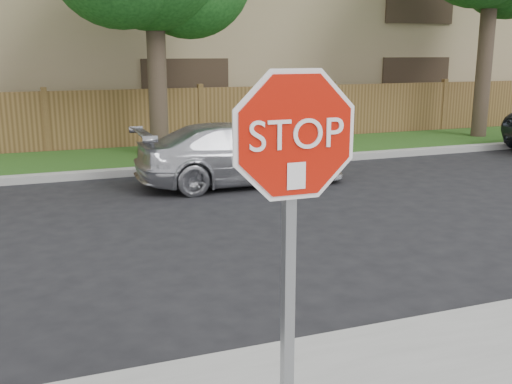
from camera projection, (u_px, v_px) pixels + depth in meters
name	position (u px, v px, depth m)	size (l,w,h in m)	color
far_curb	(55.00, 177.00, 12.17)	(70.00, 0.30, 0.15)	gray
grass_strip	(51.00, 164.00, 13.68)	(70.00, 3.00, 0.12)	#1E4714
fence	(46.00, 124.00, 14.96)	(70.00, 0.12, 1.60)	brown
apartment_building	(34.00, 20.00, 19.42)	(35.20, 9.20, 7.20)	#9D8B61
stop_sign	(293.00, 192.00, 3.33)	(1.01, 0.13, 2.55)	gray
sedan_right	(241.00, 154.00, 11.79)	(1.69, 4.16, 1.21)	silver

